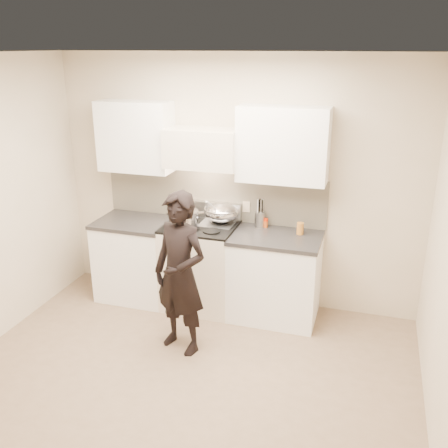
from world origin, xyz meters
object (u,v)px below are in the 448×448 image
object	(u,v)px
stove	(201,265)
counter_right	(275,276)
wok	(222,212)
person	(180,274)
utensil_crock	(260,218)

from	to	relation	value
stove	counter_right	xyz separation A→B (m)	(0.83, 0.00, -0.01)
stove	counter_right	bearing A→B (deg)	0.00
wok	person	distance (m)	1.04
counter_right	stove	bearing A→B (deg)	-180.00
stove	utensil_crock	distance (m)	0.84
wok	person	xyz separation A→B (m)	(-0.09, -1.00, -0.28)
stove	utensil_crock	size ratio (longest dim) A/B	3.18
stove	wok	distance (m)	0.64
person	wok	bearing A→B (deg)	103.73
person	utensil_crock	bearing A→B (deg)	84.39
stove	person	bearing A→B (deg)	-82.68
wok	stove	bearing A→B (deg)	-144.10
counter_right	utensil_crock	distance (m)	0.64
wok	counter_right	bearing A→B (deg)	-12.91
utensil_crock	person	xyz separation A→B (m)	(-0.49, -1.08, -0.24)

